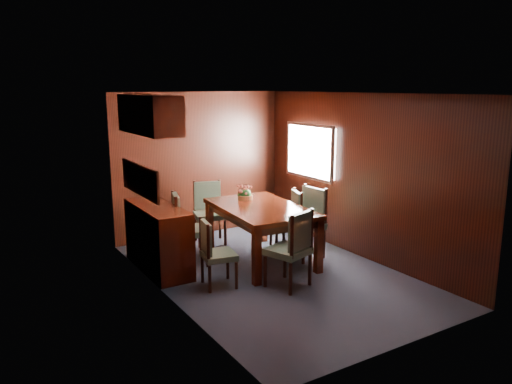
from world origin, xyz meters
TOP-DOWN VIEW (x-y plane):
  - ground at (0.00, 0.00)m, footprint 4.50×4.50m
  - room_shell at (-0.10, 0.33)m, footprint 3.06×4.52m
  - sideboard at (-1.25, 1.00)m, footprint 0.48×1.40m
  - dining_table at (0.14, 0.55)m, footprint 1.22×1.81m
  - chair_left_near at (-0.88, 0.04)m, footprint 0.47×0.48m
  - chair_left_far at (-0.85, 0.99)m, footprint 0.59×0.60m
  - chair_right_near at (0.83, 0.35)m, footprint 0.52×0.54m
  - chair_right_far at (0.78, 0.74)m, footprint 0.55×0.56m
  - chair_head at (-0.06, -0.51)m, footprint 0.60×0.58m
  - chair_foot at (-0.10, 1.75)m, footprint 0.57×0.56m
  - flower_centerpiece at (0.16, 1.02)m, footprint 0.24×0.24m

SIDE VIEW (x-z plane):
  - ground at x=0.00m, z-range 0.00..0.00m
  - sideboard at x=-1.25m, z-range 0.00..0.90m
  - chair_left_near at x=-0.88m, z-range 0.05..0.92m
  - chair_right_far at x=0.78m, z-range 0.05..0.99m
  - chair_foot at x=-0.10m, z-range 0.05..1.05m
  - chair_head at x=-0.06m, z-range 0.06..1.06m
  - chair_left_far at x=-0.85m, z-range 0.06..1.09m
  - chair_right_near at x=0.83m, z-range 0.06..1.10m
  - dining_table at x=0.14m, z-range 0.29..1.10m
  - flower_centerpiece at x=0.16m, z-range 0.81..1.05m
  - room_shell at x=-0.10m, z-range 0.43..2.84m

